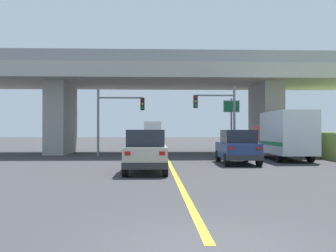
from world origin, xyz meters
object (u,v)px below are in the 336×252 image
at_px(suv_lead, 146,151).
at_px(highway_sign, 231,114).
at_px(traffic_signal_nearside, 220,112).
at_px(semi_truck_distant, 153,133).
at_px(sedan_oncoming, 151,139).
at_px(suv_crossing, 237,147).
at_px(box_truck, 284,135).
at_px(traffic_signal_farside, 115,113).

height_order(suv_lead, highway_sign, highway_sign).
distance_m(traffic_signal_nearside, semi_truck_distant, 26.65).
bearing_deg(suv_lead, sedan_oncoming, 89.66).
bearing_deg(suv_crossing, sedan_oncoming, 105.27).
xyz_separation_m(sedan_oncoming, highway_sign, (6.66, -11.53, 2.31)).
distance_m(box_truck, sedan_oncoming, 19.94).
bearing_deg(suv_lead, traffic_signal_farside, 102.34).
xyz_separation_m(traffic_signal_nearside, highway_sign, (1.41, 2.72, -0.06)).
distance_m(highway_sign, semi_truck_distant, 24.33).
bearing_deg(traffic_signal_nearside, box_truck, -43.48).
distance_m(suv_lead, traffic_signal_nearside, 12.54).
bearing_deg(box_truck, suv_lead, -140.49).
bearing_deg(traffic_signal_farside, traffic_signal_nearside, -4.92).
bearing_deg(semi_truck_distant, box_truck, -73.43).
xyz_separation_m(suv_crossing, traffic_signal_farside, (-7.90, 7.23, 2.30)).
height_order(suv_lead, semi_truck_distant, semi_truck_distant).
height_order(suv_lead, sedan_oncoming, same).
bearing_deg(semi_truck_distant, sedan_oncoming, -90.79).
relative_size(suv_crossing, box_truck, 0.66).
xyz_separation_m(suv_crossing, sedan_oncoming, (-5.18, 20.80, 0.00)).
height_order(traffic_signal_farside, highway_sign, traffic_signal_farside).
distance_m(suv_lead, traffic_signal_farside, 12.25).
bearing_deg(box_truck, highway_sign, 110.36).
bearing_deg(traffic_signal_farside, suv_crossing, -42.47).
xyz_separation_m(traffic_signal_farside, semi_truck_distant, (2.88, 25.41, -1.67)).
relative_size(box_truck, sedan_oncoming, 1.50).
xyz_separation_m(traffic_signal_nearside, traffic_signal_farside, (-7.98, 0.69, -0.06)).
height_order(suv_lead, traffic_signal_nearside, traffic_signal_nearside).
relative_size(suv_lead, sedan_oncoming, 1.01).
bearing_deg(semi_truck_distant, highway_sign, -74.47).
bearing_deg(suv_crossing, highway_sign, 82.21).
bearing_deg(traffic_signal_nearside, semi_truck_distant, 101.04).
distance_m(suv_crossing, traffic_signal_farside, 10.96).
relative_size(box_truck, highway_sign, 1.53).
bearing_deg(highway_sign, semi_truck_distant, 105.53).
height_order(box_truck, traffic_signal_farside, traffic_signal_farside).
distance_m(sedan_oncoming, semi_truck_distant, 11.87).
xyz_separation_m(suv_crossing, box_truck, (3.80, 3.01, 0.66)).
bearing_deg(box_truck, traffic_signal_nearside, 136.52).
relative_size(traffic_signal_nearside, highway_sign, 1.15).
height_order(suv_lead, box_truck, box_truck).
height_order(highway_sign, semi_truck_distant, highway_sign).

